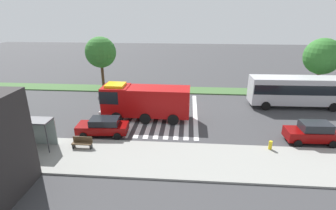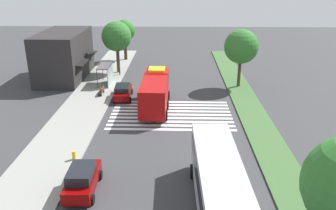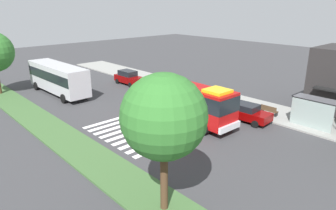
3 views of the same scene
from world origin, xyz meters
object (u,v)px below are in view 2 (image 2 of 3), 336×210
(street_lamp, at_px, (119,49))
(sidewalk_tree_center, at_px, (125,31))
(fire_truck, at_px, (155,90))
(parked_car_mid, at_px, (123,91))
(parked_car_west, at_px, (82,179))
(bench_near_shelter, at_px, (102,91))
(fire_hydrant, at_px, (74,155))
(median_tree_west, at_px, (241,47))
(transit_bus, at_px, (219,182))
(bus_stop_shelter, at_px, (107,71))
(sidewalk_tree_west, at_px, (117,36))

(street_lamp, bearing_deg, sidewalk_tree_center, 2.55)
(fire_truck, xyz_separation_m, parked_car_mid, (2.93, 3.93, -1.15))
(parked_car_west, height_order, bench_near_shelter, parked_car_west)
(fire_truck, relative_size, sidewalk_tree_center, 1.41)
(bench_near_shelter, height_order, fire_hydrant, bench_near_shelter)
(median_tree_west, bearing_deg, sidewalk_tree_center, 49.61)
(fire_truck, relative_size, transit_bus, 0.85)
(parked_car_west, xyz_separation_m, median_tree_west, (22.51, -13.99, 4.22))
(parked_car_west, height_order, street_lamp, street_lamp)
(parked_car_mid, bearing_deg, bus_stop_shelter, 24.91)
(sidewalk_tree_west, bearing_deg, transit_bus, -160.21)
(parked_car_mid, xyz_separation_m, fire_hydrant, (-14.17, 1.70, -0.34))
(parked_car_mid, bearing_deg, parked_car_west, 176.59)
(median_tree_west, xyz_separation_m, fire_hydrant, (-18.63, 15.69, -4.66))
(bus_stop_shelter, xyz_separation_m, sidewalk_tree_west, (5.58, -0.44, 3.36))
(sidewalk_tree_center, bearing_deg, bus_stop_shelter, 178.12)
(parked_car_west, distance_m, median_tree_west, 26.84)
(parked_car_west, xyz_separation_m, fire_hydrant, (3.88, 1.70, -0.44))
(fire_truck, xyz_separation_m, bus_stop_shelter, (7.83, 6.57, -0.10))
(bench_near_shelter, bearing_deg, fire_hydrant, -176.42)
(fire_truck, distance_m, transit_bus, 17.62)
(street_lamp, relative_size, sidewalk_tree_west, 0.84)
(sidewalk_tree_west, bearing_deg, median_tree_west, -110.41)
(bus_stop_shelter, relative_size, sidewalk_tree_west, 0.49)
(sidewalk_tree_west, height_order, sidewalk_tree_center, sidewalk_tree_west)
(bus_stop_shelter, distance_m, sidewalk_tree_center, 13.64)
(fire_truck, bearing_deg, fire_hydrant, 154.32)
(bench_near_shelter, height_order, street_lamp, street_lamp)
(parked_car_west, distance_m, street_lamp, 27.49)
(bus_stop_shelter, relative_size, fire_hydrant, 5.00)
(bus_stop_shelter, height_order, bench_near_shelter, bus_stop_shelter)
(median_tree_west, bearing_deg, street_lamp, 73.16)
(sidewalk_tree_west, bearing_deg, parked_car_mid, -168.13)
(fire_truck, bearing_deg, median_tree_west, -52.80)
(fire_hydrant, bearing_deg, bus_stop_shelter, 2.81)
(fire_truck, height_order, sidewalk_tree_center, sidewalk_tree_center)
(fire_truck, relative_size, parked_car_west, 2.10)
(sidewalk_tree_center, bearing_deg, fire_truck, -163.84)
(median_tree_west, bearing_deg, parked_car_mid, 107.68)
(bus_stop_shelter, distance_m, fire_hydrant, 19.15)
(street_lamp, xyz_separation_m, sidewalk_tree_west, (1.25, 0.40, 1.53))
(fire_hydrant, bearing_deg, median_tree_west, -40.10)
(street_lamp, bearing_deg, median_tree_west, -106.84)
(fire_truck, distance_m, fire_hydrant, 12.66)
(fire_truck, relative_size, median_tree_west, 1.27)
(fire_truck, bearing_deg, parked_car_mid, 54.19)
(parked_car_mid, height_order, bench_near_shelter, parked_car_mid)
(parked_car_west, xyz_separation_m, sidewalk_tree_center, (36.28, 2.20, 3.86))
(sidewalk_tree_center, bearing_deg, street_lamp, -177.45)
(bus_stop_shelter, xyz_separation_m, sidewalk_tree_center, (13.32, -0.44, 2.90))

